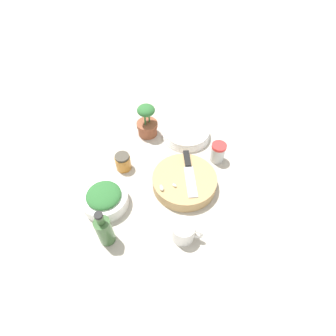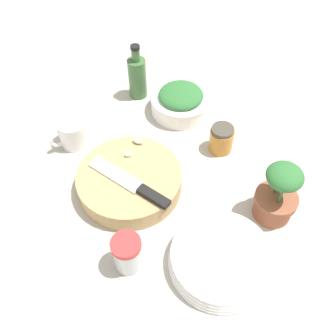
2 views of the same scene
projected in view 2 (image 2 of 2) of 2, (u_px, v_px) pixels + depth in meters
The scene contains 11 objects.
ground_plane at pixel (170, 174), 0.91m from camera, with size 5.00×5.00×0.00m, color #B2ADA3.
cutting_board at pixel (130, 181), 0.86m from camera, with size 0.24×0.24×0.05m.
chef_knife at pixel (134, 185), 0.82m from camera, with size 0.19×0.15×0.01m.
garlic_cloves at pixel (136, 144), 0.89m from camera, with size 0.05×0.06×0.01m.
herb_bowl at pixel (181, 101), 1.03m from camera, with size 0.17×0.17×0.07m.
spice_jar at pixel (127, 253), 0.72m from camera, with size 0.06×0.06×0.08m.
coffee_mug at pixel (73, 133), 0.94m from camera, with size 0.07×0.10×0.07m.
plate_stack at pixel (221, 259), 0.74m from camera, with size 0.21×0.21×0.04m.
honey_jar at pixel (221, 139), 0.93m from camera, with size 0.06×0.06×0.07m.
oil_bottle at pixel (136, 77), 1.05m from camera, with size 0.05×0.05×0.16m.
potted_herb at pixel (277, 196), 0.78m from camera, with size 0.09×0.09×0.15m.
Camera 2 is at (0.54, -0.17, 0.71)m, focal length 40.00 mm.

